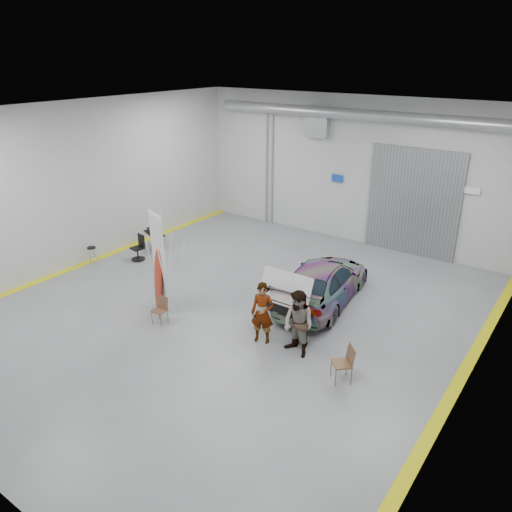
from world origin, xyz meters
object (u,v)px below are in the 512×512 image
Objects in this scene: sedan_car at (322,282)px; folding_chair_near at (160,315)px; office_chair at (139,249)px; shop_stool at (92,255)px; person_b at (298,324)px; folding_chair_far at (341,370)px; person_c at (302,320)px; work_table at (153,233)px; person_a at (262,313)px; surfboard_display at (160,270)px.

sedan_car is 5.91× the size of folding_chair_near.
office_chair is (-7.49, -1.03, -0.26)m from sedan_car.
office_chair reaches higher than shop_stool.
shop_stool is (-9.60, 0.77, -0.60)m from person_b.
person_b reaches higher than folding_chair_far.
person_c is at bearing 99.68° from sedan_car.
work_table reaches higher than shop_stool.
sedan_car is at bearing 68.25° from person_a.
person_c is at bearing 29.08° from surfboard_display.
person_b is 8.70m from office_chair.
work_table is (-4.62, 4.18, 0.43)m from folding_chair_near.
sedan_car is 3.24m from person_b.
person_c is 8.50m from office_chair.
person_c is at bearing 117.28° from person_b.
person_c is 4.73m from surfboard_display.
folding_chair_near is at bearing -6.15° from person_c.
folding_chair_far is 0.79× the size of work_table.
person_b is (0.95, -3.09, 0.24)m from sedan_car.
folding_chair_far is at bearing -2.16° from person_b.
sedan_car is at bearing 15.00° from shop_stool.
sedan_car is 5.13m from surfboard_display.
person_a is 1.11m from person_c.
surfboard_display is at bearing -15.89° from person_c.
folding_chair_far is (2.43, -3.45, -0.39)m from sedan_car.
office_chair is (-4.23, 3.00, 0.18)m from folding_chair_near.
folding_chair_near is 0.84× the size of folding_chair_far.
person_a is at bearing -4.46° from office_chair.
person_b is at bearing 24.18° from surfboard_display.
shop_stool is (-5.39, 1.72, 0.07)m from folding_chair_near.
folding_chair_far is at bearing -19.25° from work_table.
folding_chair_near is (0.55, -0.66, -1.10)m from surfboard_display.
sedan_car reaches higher than office_chair.
shop_stool is 0.54× the size of work_table.
office_chair is (-8.44, 2.05, -0.49)m from person_b.
surfboard_display reaches higher than sedan_car.
person_b is at bearing 99.46° from sedan_car.
work_table is at bearing 72.53° from shop_stool.
person_a is at bearing -2.82° from person_c.
person_b reaches higher than sedan_car.
surfboard_display is 5.43m from work_table.
person_c is 1.67× the size of folding_chair_far.
person_c reaches higher than sedan_car.
person_a is 3.28m from folding_chair_near.
office_chair is (-7.30, 2.06, -0.46)m from person_a.
person_a is 1.47× the size of work_table.
person_a is at bearing -22.88° from work_table.
sedan_car is at bearing 44.55° from folding_chair_near.
office_chair is (-3.68, 2.35, -0.92)m from surfboard_display.
shop_stool is at bearing 7.35° from sedan_car.
folding_chair_near is 1.23× the size of shop_stool.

